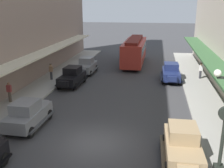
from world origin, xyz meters
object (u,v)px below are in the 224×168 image
fire_hydrant (19,108)px  pedestrian_3 (9,92)px  parked_car_4 (86,65)px  streetcar (134,50)px  parked_car_0 (183,144)px  parked_car_5 (72,76)px  parked_car_1 (28,113)px  parked_car_2 (171,72)px  pedestrian_0 (201,71)px  pedestrian_1 (51,71)px

fire_hydrant → pedestrian_3: bearing=133.1°
parked_car_4 → streetcar: (5.07, 5.48, 0.96)m
parked_car_0 → parked_car_5: size_ratio=0.99×
parked_car_1 → parked_car_2: same height
parked_car_1 → pedestrian_0: (12.77, 13.52, 0.07)m
parked_car_1 → parked_car_4: 14.24m
streetcar → pedestrian_3: (-8.65, -16.01, -0.91)m
parked_car_2 → pedestrian_1: (-12.33, -2.17, 0.07)m
parked_car_2 → fire_hydrant: 15.70m
parked_car_4 → pedestrian_1: parked_car_4 is taller
pedestrian_0 → parked_car_1: bearing=-133.4°
parked_car_0 → parked_car_2: 14.96m
parked_car_5 → streetcar: 11.66m
parked_car_1 → pedestrian_3: bearing=133.0°
parked_car_0 → parked_car_5: same height
fire_hydrant → pedestrian_0: size_ratio=0.49×
parked_car_4 → pedestrian_3: parked_car_4 is taller
parked_car_5 → pedestrian_3: bearing=-121.4°
parked_car_2 → pedestrian_1: parked_car_2 is taller
parked_car_0 → streetcar: bearing=101.4°
parked_car_5 → pedestrian_1: (-2.64, 1.14, 0.07)m
parked_car_1 → parked_car_2: bearing=52.6°
parked_car_2 → pedestrian_3: parked_car_2 is taller
parked_car_4 → pedestrian_1: 4.68m
pedestrian_0 → parked_car_2: bearing=-164.4°
parked_car_5 → pedestrian_1: bearing=156.6°
parked_car_0 → parked_car_5: bearing=129.6°
parked_car_2 → pedestrian_0: parked_car_2 is taller
parked_car_1 → fire_hydrant: bearing=132.8°
fire_hydrant → parked_car_2: bearing=44.3°
parked_car_2 → streetcar: size_ratio=0.45×
parked_car_5 → pedestrian_0: (12.79, 4.18, 0.07)m
streetcar → pedestrian_3: size_ratio=5.87×
fire_hydrant → pedestrian_3: 2.79m
parked_car_1 → pedestrian_0: size_ratio=2.57×
parked_car_1 → parked_car_4: size_ratio=1.00×
parked_car_0 → pedestrian_3: bearing=155.3°
parked_car_0 → parked_car_2: same height
fire_hydrant → pedestrian_0: bearing=39.5°
parked_car_2 → parked_car_5: 10.24m
parked_car_1 → pedestrian_1: 10.81m
pedestrian_0 → pedestrian_1: bearing=-168.9°
parked_car_2 → parked_car_5: size_ratio=0.99×
parked_car_0 → pedestrian_0: size_ratio=2.57×
fire_hydrant → parked_car_1: bearing=-47.2°
parked_car_2 → streetcar: streetcar is taller
pedestrian_0 → parked_car_0: bearing=-101.3°
pedestrian_1 → pedestrian_3: (-0.79, -6.76, -0.02)m
streetcar → parked_car_4: bearing=-132.8°
parked_car_0 → pedestrian_3: 14.40m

